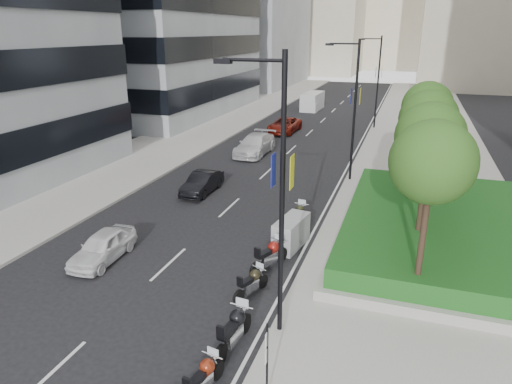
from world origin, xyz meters
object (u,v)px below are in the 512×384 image
at_px(motorcycle_3, 252,283).
at_px(motorcycle_6, 298,216).
at_px(car_c, 255,145).
at_px(motorcycle_2, 234,330).
at_px(car_d, 284,125).
at_px(motorcycle_5, 291,233).
at_px(lamp_post_2, 377,78).
at_px(car_b, 202,183).
at_px(lamp_post_0, 277,188).
at_px(motorcycle_4, 270,255).
at_px(lamp_post_1, 353,104).
at_px(parking_sign, 267,358).
at_px(delivery_van, 312,102).
at_px(car_a, 103,247).
at_px(motorcycle_1, 203,379).

bearing_deg(motorcycle_3, motorcycle_6, 19.05).
height_order(motorcycle_6, car_c, car_c).
xyz_separation_m(motorcycle_2, car_d, (-7.03, 31.58, 0.07)).
bearing_deg(motorcycle_5, lamp_post_2, 6.77).
xyz_separation_m(motorcycle_6, car_b, (-6.82, 3.17, 0.05)).
relative_size(lamp_post_0, motorcycle_6, 4.07).
distance_m(motorcycle_3, motorcycle_4, 2.18).
bearing_deg(lamp_post_1, car_c, 150.25).
relative_size(motorcycle_5, car_c, 0.45).
height_order(car_b, car_d, car_d).
distance_m(motorcycle_4, car_b, 10.26).
xyz_separation_m(parking_sign, delivery_van, (-8.96, 47.43, -0.47)).
distance_m(motorcycle_3, motorcycle_6, 6.75).
relative_size(car_b, car_c, 0.71).
bearing_deg(motorcycle_2, car_b, 34.44).
xyz_separation_m(motorcycle_4, motorcycle_5, (0.34, 2.25, 0.09)).
distance_m(motorcycle_2, car_c, 23.84).
height_order(lamp_post_0, car_d, lamp_post_0).
bearing_deg(car_b, car_a, -92.14).
bearing_deg(car_d, motorcycle_4, -73.35).
distance_m(motorcycle_1, motorcycle_2, 2.15).
bearing_deg(motorcycle_4, motorcycle_5, 14.17).
distance_m(lamp_post_1, motorcycle_6, 9.61).
relative_size(motorcycle_3, car_b, 0.49).
bearing_deg(lamp_post_0, car_a, 163.99).
bearing_deg(lamp_post_2, car_b, -109.33).
xyz_separation_m(motorcycle_5, car_d, (-6.94, 24.14, 0.00)).
distance_m(lamp_post_0, car_d, 31.76).
xyz_separation_m(lamp_post_2, car_c, (-8.07, -13.39, -4.27)).
xyz_separation_m(motorcycle_2, motorcycle_6, (-0.32, 9.76, -0.05)).
bearing_deg(lamp_post_2, parking_sign, -89.01).
distance_m(motorcycle_6, car_d, 22.83).
distance_m(lamp_post_2, motorcycle_1, 38.59).
height_order(motorcycle_5, car_d, car_d).
bearing_deg(motorcycle_3, motorcycle_5, 15.31).
height_order(lamp_post_0, lamp_post_2, same).
bearing_deg(lamp_post_2, motorcycle_1, -91.60).
height_order(lamp_post_0, motorcycle_2, lamp_post_0).
bearing_deg(car_d, motorcycle_3, -74.47).
relative_size(parking_sign, car_c, 0.46).
distance_m(motorcycle_5, motorcycle_6, 2.34).
height_order(motorcycle_3, car_b, car_b).
relative_size(motorcycle_4, car_c, 0.40).
distance_m(lamp_post_2, car_c, 16.21).
relative_size(lamp_post_2, car_c, 1.65).
xyz_separation_m(motorcycle_1, motorcycle_2, (0.07, 2.15, 0.10)).
bearing_deg(car_c, motorcycle_3, -70.51).
xyz_separation_m(motorcycle_1, motorcycle_4, (-0.36, 7.34, 0.08)).
bearing_deg(motorcycle_4, lamp_post_1, 16.43).
xyz_separation_m(motorcycle_3, car_c, (-6.60, 19.76, 0.27)).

